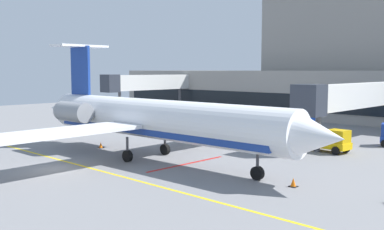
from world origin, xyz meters
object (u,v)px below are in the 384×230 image
(baggage_tug, at_px, (330,142))
(fuel_tank, at_px, (229,113))
(regional_jet, at_px, (152,119))
(pushback_tractor, at_px, (309,125))

(baggage_tug, height_order, fuel_tank, fuel_tank)
(regional_jet, xyz_separation_m, fuel_tank, (-10.46, 22.44, -1.75))
(baggage_tug, relative_size, pushback_tractor, 1.12)
(regional_jet, height_order, baggage_tug, regional_jet)
(fuel_tank, bearing_deg, regional_jet, -65.00)
(pushback_tractor, relative_size, fuel_tank, 0.45)
(baggage_tug, height_order, pushback_tractor, baggage_tug)
(pushback_tractor, height_order, fuel_tank, fuel_tank)
(baggage_tug, bearing_deg, fuel_tank, 153.11)
(baggage_tug, distance_m, pushback_tractor, 12.29)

